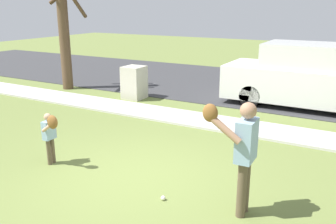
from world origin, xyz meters
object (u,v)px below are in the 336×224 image
Objects in this scene: person_adult at (243,147)px; street_tree_far at (63,19)px; parked_van_white at (311,78)px; utility_cabinet at (134,83)px; baseball at (163,198)px; person_child at (50,131)px.

street_tree_far is at bearing -32.75° from person_adult.
utility_cabinet is at bearing 17.96° from parked_van_white.
person_adult reaches higher than baseball.
street_tree_far reaches higher than person_child.
street_tree_far is (-4.56, 5.14, 1.80)m from person_child.
person_child is at bearing -72.82° from utility_cabinet.
street_tree_far is (-8.25, 5.04, 1.44)m from person_adult.
parked_van_white reaches higher than person_adult.
utility_cabinet is 0.23× the size of street_tree_far.
person_child and utility_cabinet have the same top height.
person_adult reaches higher than utility_cabinet.
person_child is 0.21× the size of parked_van_white.
parked_van_white is at bearing 81.03° from baseball.
utility_cabinet is 3.56m from street_tree_far.
utility_cabinet is at bearing 128.06° from baseball.
street_tree_far is at bearing 11.51° from parked_van_white.
person_adult is 7.29m from utility_cabinet.
person_adult is 0.34× the size of parked_van_white.
street_tree_far is (-2.98, 0.02, 1.96)m from utility_cabinet.
person_adult is at bearing -43.59° from utility_cabinet.
parked_van_white is (3.61, 6.81, 0.22)m from person_child.
parked_van_white reaches higher than baseball.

